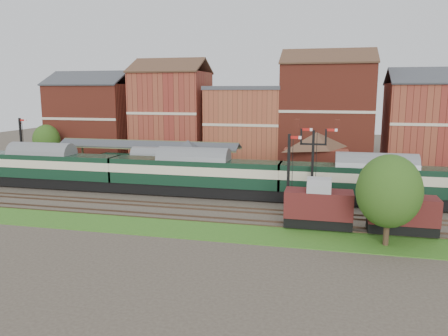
% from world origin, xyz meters
% --- Properties ---
extents(ground, '(160.00, 160.00, 0.00)m').
position_xyz_m(ground, '(0.00, 0.00, 0.00)').
color(ground, '#473D33').
rests_on(ground, ground).
extents(grass_back, '(90.00, 4.50, 0.06)m').
position_xyz_m(grass_back, '(0.00, 16.00, 0.03)').
color(grass_back, '#2D6619').
rests_on(grass_back, ground).
extents(grass_front, '(90.00, 5.00, 0.06)m').
position_xyz_m(grass_front, '(0.00, -12.00, 0.03)').
color(grass_front, '#2D6619').
rests_on(grass_front, ground).
extents(fence, '(90.00, 0.12, 1.50)m').
position_xyz_m(fence, '(0.00, 18.00, 0.75)').
color(fence, '#193823').
rests_on(fence, ground).
extents(platform, '(55.00, 3.40, 1.00)m').
position_xyz_m(platform, '(-5.00, 9.75, 0.50)').
color(platform, '#2D2D2D').
rests_on(platform, ground).
extents(signal_box, '(5.40, 5.40, 6.00)m').
position_xyz_m(signal_box, '(-3.00, 3.25, 3.19)').
color(signal_box, '#5C7050').
rests_on(signal_box, ground).
extents(brick_hut, '(3.20, 2.64, 2.94)m').
position_xyz_m(brick_hut, '(5.00, 3.25, 1.20)').
color(brick_hut, maroon).
rests_on(brick_hut, ground).
extents(station_building, '(8.10, 8.10, 5.90)m').
position_xyz_m(station_building, '(12.00, 9.75, 3.96)').
color(station_building, maroon).
rests_on(station_building, platform).
extents(canopy, '(26.00, 3.89, 4.08)m').
position_xyz_m(canopy, '(-11.00, 9.75, 4.58)').
color(canopy, '#525A38').
rests_on(canopy, platform).
extents(semaphore_bracket, '(3.60, 0.25, 8.18)m').
position_xyz_m(semaphore_bracket, '(12.04, -2.50, 4.63)').
color(semaphore_bracket, black).
rests_on(semaphore_bracket, ground).
extents(semaphore_platform_end, '(1.23, 0.25, 8.00)m').
position_xyz_m(semaphore_platform_end, '(-29.98, 8.00, 4.16)').
color(semaphore_platform_end, black).
rests_on(semaphore_platform_end, ground).
extents(semaphore_siding, '(1.23, 0.25, 8.00)m').
position_xyz_m(semaphore_siding, '(10.02, -7.00, 4.16)').
color(semaphore_siding, black).
rests_on(semaphore_siding, ground).
extents(town_backdrop, '(69.00, 10.00, 16.00)m').
position_xyz_m(town_backdrop, '(-0.18, 25.00, 7.00)').
color(town_backdrop, maroon).
rests_on(town_backdrop, ground).
extents(dmu_train, '(58.75, 3.09, 4.51)m').
position_xyz_m(dmu_train, '(-1.27, 0.00, 2.63)').
color(dmu_train, black).
rests_on(dmu_train, ground).
extents(platform_railcar, '(16.08, 2.54, 3.70)m').
position_xyz_m(platform_railcar, '(-8.33, 6.50, 2.18)').
color(platform_railcar, black).
rests_on(platform_railcar, ground).
extents(goods_van_a, '(5.78, 2.50, 3.50)m').
position_xyz_m(goods_van_a, '(12.83, -9.00, 2.00)').
color(goods_van_a, black).
rests_on(goods_van_a, ground).
extents(goods_van_b, '(5.54, 2.40, 3.36)m').
position_xyz_m(goods_van_b, '(19.68, -9.00, 1.92)').
color(goods_van_b, black).
rests_on(goods_van_b, ground).
extents(tree_far, '(4.90, 4.90, 7.14)m').
position_xyz_m(tree_far, '(18.06, -12.27, 4.32)').
color(tree_far, '#382619').
rests_on(tree_far, ground).
extents(tree_back, '(4.39, 4.39, 6.42)m').
position_xyz_m(tree_back, '(-31.79, 16.36, 3.88)').
color(tree_back, '#382619').
rests_on(tree_back, ground).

